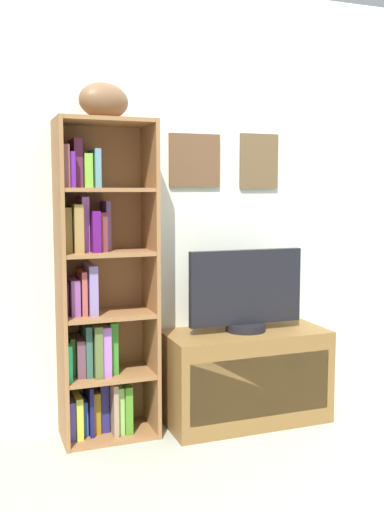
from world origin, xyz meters
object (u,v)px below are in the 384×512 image
at_px(bookshelf, 97,297).
at_px(football, 104,101).
at_px(tv_stand, 245,376).
at_px(television, 246,292).

distance_m(bookshelf, football, 0.98).
height_order(football, tv_stand, football).
bearing_deg(tv_stand, football, 175.44).
xyz_separation_m(tv_stand, television, (0.00, 0.00, 0.47)).
relative_size(bookshelf, television, 2.50).
relative_size(football, tv_stand, 0.31).
distance_m(bookshelf, television, 0.81).
bearing_deg(television, bookshelf, 173.56).
xyz_separation_m(bookshelf, television, (0.80, -0.09, -0.01)).
height_order(tv_stand, television, television).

